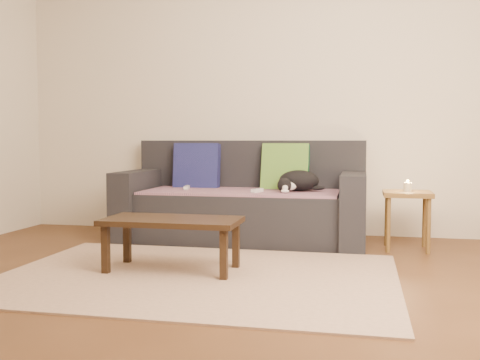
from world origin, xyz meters
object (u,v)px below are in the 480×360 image
object	(u,v)px
wii_remote_a	(187,188)
wii_remote_b	(257,190)
cat	(298,181)
side_table	(407,202)
coffee_table	(172,225)
sofa	(243,204)

from	to	relation	value
wii_remote_a	wii_remote_b	bearing A→B (deg)	-112.32
cat	wii_remote_b	xyz separation A→B (m)	(-0.32, -0.17, -0.07)
wii_remote_a	side_table	distance (m)	1.87
wii_remote_a	side_table	xyz separation A→B (m)	(1.86, -0.10, -0.07)
cat	coffee_table	bearing A→B (deg)	-139.54
sofa	side_table	bearing A→B (deg)	-7.75
wii_remote_a	cat	bearing A→B (deg)	-98.53
sofa	coffee_table	size ratio (longest dim) A/B	2.35
wii_remote_b	side_table	distance (m)	1.21
sofa	coffee_table	distance (m)	1.33
coffee_table	side_table	bearing A→B (deg)	35.57
wii_remote_b	coffee_table	size ratio (longest dim) A/B	0.17
sofa	wii_remote_b	bearing A→B (deg)	-54.53
sofa	side_table	xyz separation A→B (m)	(1.37, -0.19, 0.08)
wii_remote_a	coffee_table	xyz separation A→B (m)	(0.29, -1.23, -0.14)
cat	wii_remote_a	world-z (taller)	cat
wii_remote_a	side_table	bearing A→B (deg)	-102.66
sofa	coffee_table	bearing A→B (deg)	-98.82
side_table	coffee_table	xyz separation A→B (m)	(-1.57, -1.13, -0.07)
wii_remote_a	side_table	size ratio (longest dim) A/B	0.32
wii_remote_b	sofa	bearing A→B (deg)	55.43
sofa	wii_remote_a	distance (m)	0.52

